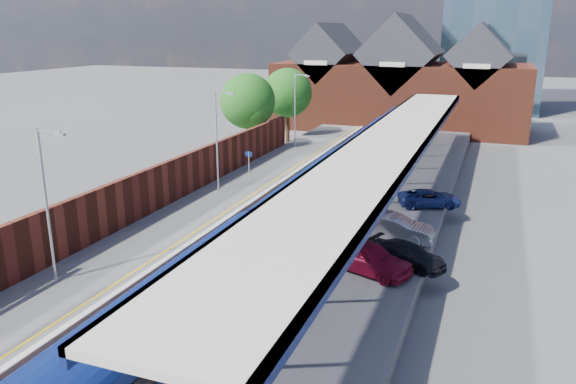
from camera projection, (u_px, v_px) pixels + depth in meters
name	position (u px, v px, depth m)	size (l,w,h in m)	color
ground	(337.00, 184.00, 45.18)	(240.00, 240.00, 0.00)	#5B5B5E
ballast_bed	(295.00, 222.00, 36.18)	(6.00, 76.00, 0.06)	#473D33
rails	(295.00, 221.00, 36.16)	(4.51, 76.00, 0.14)	slate
left_platform	(218.00, 206.00, 37.90)	(5.00, 76.00, 1.00)	#565659
right_platform	(388.00, 226.00, 34.03)	(6.00, 76.00, 1.00)	#565659
coping_left	(250.00, 202.00, 36.96)	(0.30, 76.00, 0.05)	silver
coping_right	(342.00, 213.00, 34.84)	(0.30, 76.00, 0.05)	silver
yellow_line	(242.00, 202.00, 37.17)	(0.14, 76.00, 0.01)	yellow
train	(349.00, 166.00, 42.18)	(2.99, 65.93, 3.45)	navy
canopy	(389.00, 143.00, 34.63)	(4.50, 52.00, 4.48)	navy
lamp_post_b	(48.00, 197.00, 24.35)	(1.48, 0.18, 7.00)	#A5A8AA
lamp_post_c	(218.00, 135.00, 38.73)	(1.48, 0.18, 7.00)	#A5A8AA
lamp_post_d	(296.00, 106.00, 53.12)	(1.48, 0.18, 7.00)	#A5A8AA
platform_sign	(249.00, 162.00, 40.72)	(0.55, 0.08, 2.50)	#A5A8AA
brick_wall	(125.00, 201.00, 32.42)	(0.35, 50.00, 3.86)	maroon
station_building	(400.00, 85.00, 68.83)	(30.00, 12.12, 13.78)	maroon
tree_near	(249.00, 103.00, 52.48)	(5.20, 5.20, 8.10)	#382314
tree_far	(289.00, 94.00, 59.34)	(5.20, 5.20, 8.10)	#382314
parked_car_red	(367.00, 257.00, 26.25)	(1.77, 4.40, 1.50)	maroon
parked_car_silver	(392.00, 228.00, 30.18)	(1.54, 4.40, 1.45)	#BDBCC2
parked_car_dark	(407.00, 255.00, 26.98)	(1.58, 3.88, 1.13)	black
parked_car_blue	(429.00, 198.00, 36.00)	(1.83, 3.97, 1.10)	navy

